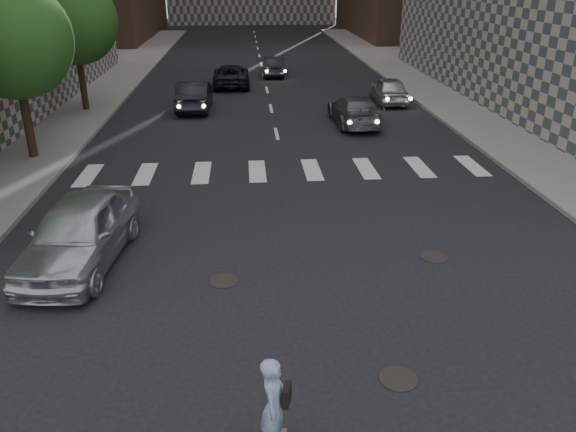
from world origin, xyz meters
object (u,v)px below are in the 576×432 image
object	(u,v)px
silver_sedan	(79,232)
traffic_car_b	(354,110)
tree_b	(14,33)
traffic_car_e	(274,66)
tree_c	(75,16)
traffic_car_c	(231,76)
traffic_car_d	(389,90)
traffic_car_a	(195,95)
skateboarder	(275,407)

from	to	relation	value
silver_sedan	traffic_car_b	xyz separation A→B (m)	(9.23, 12.99, -0.14)
tree_b	traffic_car_e	bearing A→B (deg)	60.36
traffic_car_e	traffic_car_b	bearing A→B (deg)	106.59
silver_sedan	tree_b	bearing A→B (deg)	120.94
tree_b	tree_c	size ratio (longest dim) A/B	1.00
traffic_car_c	traffic_car_d	xyz separation A→B (m)	(8.66, -5.38, 0.04)
tree_b	traffic_car_c	size ratio (longest dim) A/B	1.39
silver_sedan	traffic_car_c	distance (m)	23.20
silver_sedan	traffic_car_a	world-z (taller)	silver_sedan
silver_sedan	traffic_car_d	distance (m)	21.29
tree_b	skateboarder	distance (m)	17.70
tree_b	traffic_car_e	size ratio (longest dim) A/B	1.66
tree_b	traffic_car_d	bearing A→B (deg)	29.05
tree_b	tree_c	xyz separation A→B (m)	(0.00, 8.00, 0.00)
traffic_car_b	skateboarder	bearing A→B (deg)	74.15
traffic_car_e	traffic_car_a	bearing A→B (deg)	68.86
tree_c	traffic_car_e	bearing A→B (deg)	44.15
traffic_car_c	tree_b	bearing A→B (deg)	62.31
traffic_car_a	traffic_car_b	xyz separation A→B (m)	(7.68, -3.69, -0.06)
tree_c	silver_sedan	bearing A→B (deg)	-76.69
traffic_car_a	skateboarder	bearing A→B (deg)	97.95
tree_b	traffic_car_b	bearing A→B (deg)	17.98
silver_sedan	traffic_car_e	size ratio (longest dim) A/B	1.21
traffic_car_a	traffic_car_d	xyz separation A→B (m)	(10.45, 0.90, -0.04)
tree_b	skateboarder	world-z (taller)	tree_b
silver_sedan	skateboarder	bearing A→B (deg)	-48.95
tree_b	traffic_car_b	distance (m)	14.41
tree_c	traffic_car_a	size ratio (longest dim) A/B	1.47
traffic_car_a	traffic_car_c	distance (m)	6.53
traffic_car_b	traffic_car_d	size ratio (longest dim) A/B	1.14
tree_c	skateboarder	size ratio (longest dim) A/B	3.83
tree_c	traffic_car_b	world-z (taller)	tree_c
silver_sedan	traffic_car_e	xyz separation A→B (m)	(6.22, 26.59, -0.16)
skateboarder	traffic_car_b	world-z (taller)	skateboarder
silver_sedan	traffic_car_b	bearing A→B (deg)	61.16
skateboarder	traffic_car_c	size ratio (longest dim) A/B	0.36
tree_b	traffic_car_a	size ratio (longest dim) A/B	1.47
silver_sedan	traffic_car_e	distance (m)	27.31
skateboarder	traffic_car_e	size ratio (longest dim) A/B	0.43
skateboarder	traffic_car_e	bearing A→B (deg)	102.39
traffic_car_b	traffic_car_e	size ratio (longest dim) A/B	1.17
traffic_car_e	traffic_car_d	bearing A→B (deg)	126.80
traffic_car_d	traffic_car_e	xyz separation A→B (m)	(-5.78, 9.01, -0.04)
tree_b	traffic_car_c	xyz separation A→B (m)	(7.29, 14.24, -3.99)
tree_b	tree_c	bearing A→B (deg)	90.00
skateboarder	silver_sedan	bearing A→B (deg)	140.03
skateboarder	traffic_car_d	bearing A→B (deg)	87.98
traffic_car_b	traffic_car_d	world-z (taller)	traffic_car_d
traffic_car_b	tree_b	bearing A→B (deg)	16.05
traffic_car_a	traffic_car_b	size ratio (longest dim) A/B	0.96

